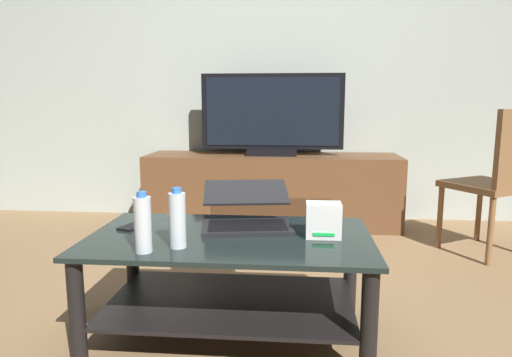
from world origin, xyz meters
name	(u,v)px	position (x,y,z in m)	size (l,w,h in m)	color
ground_plane	(255,339)	(0.00, 0.00, 0.00)	(7.68, 7.68, 0.00)	olive
back_wall	(279,50)	(0.00, 2.16, 1.40)	(6.40, 0.12, 2.80)	#A8B2A8
coffee_table	(230,268)	(-0.10, 0.01, 0.30)	(1.14, 0.66, 0.44)	black
media_cabinet	(272,190)	(-0.03, 1.84, 0.28)	(1.98, 0.51, 0.56)	brown
television	(272,116)	(-0.03, 1.82, 0.86)	(1.10, 0.20, 0.63)	black
dining_chair	(500,176)	(1.43, 1.19, 0.52)	(0.60, 0.60, 0.93)	brown
laptop	(247,212)	(-0.05, 0.16, 0.50)	(0.43, 0.44, 0.17)	black
router_box	(323,220)	(0.27, 0.02, 0.51)	(0.14, 0.10, 0.14)	white
water_bottle_near	(143,224)	(-0.38, -0.22, 0.55)	(0.06, 0.06, 0.22)	silver
water_bottle_far	(177,220)	(-0.27, -0.16, 0.55)	(0.06, 0.06, 0.22)	silver
cell_phone	(134,226)	(-0.53, 0.09, 0.45)	(0.07, 0.14, 0.01)	black
tv_remote	(177,220)	(-0.37, 0.19, 0.45)	(0.04, 0.16, 0.02)	#99999E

